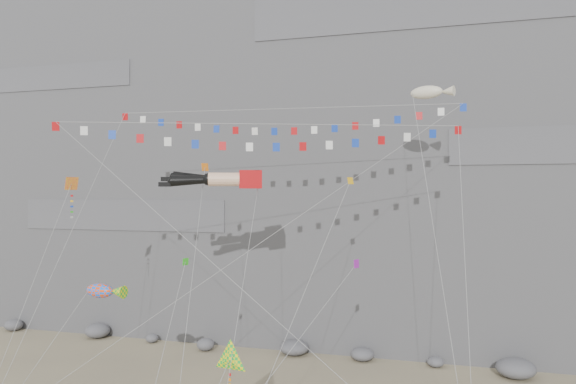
# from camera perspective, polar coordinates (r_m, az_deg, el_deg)

# --- Properties ---
(cliff) EXTENTS (80.00, 28.00, 50.00)m
(cliff) POSITION_cam_1_polar(r_m,az_deg,el_deg) (64.53, 4.31, 9.59)
(cliff) COLOR slate
(cliff) RESTS_ON ground
(talus_boulders) EXTENTS (60.00, 3.00, 1.20)m
(talus_boulders) POSITION_cam_1_polar(r_m,az_deg,el_deg) (50.98, 0.63, -15.56)
(talus_boulders) COLOR slate
(talus_boulders) RESTS_ON ground
(legs_kite) EXTENTS (9.44, 15.67, 21.08)m
(legs_kite) POSITION_cam_1_polar(r_m,az_deg,el_deg) (39.25, -6.68, 1.26)
(legs_kite) COLOR #B70B0E
(legs_kite) RESTS_ON ground
(flag_banner_upper) EXTENTS (27.23, 14.91, 28.48)m
(flag_banner_upper) POSITION_cam_1_polar(r_m,az_deg,el_deg) (41.90, -0.43, 8.42)
(flag_banner_upper) COLOR #B70B0E
(flag_banner_upper) RESTS_ON ground
(flag_banner_lower) EXTENTS (24.73, 11.25, 23.42)m
(flag_banner_lower) POSITION_cam_1_polar(r_m,az_deg,el_deg) (35.96, -2.54, 6.88)
(flag_banner_lower) COLOR #B70B0E
(flag_banner_lower) RESTS_ON ground
(harlequin_kite) EXTENTS (2.33, 8.13, 16.52)m
(harlequin_kite) POSITION_cam_1_polar(r_m,az_deg,el_deg) (42.67, -21.15, 0.75)
(harlequin_kite) COLOR red
(harlequin_kite) RESTS_ON ground
(fish_windsock) EXTENTS (6.43, 4.99, 10.17)m
(fish_windsock) POSITION_cam_1_polar(r_m,az_deg,el_deg) (38.03, -18.60, -9.51)
(fish_windsock) COLOR #FF460D
(fish_windsock) RESTS_ON ground
(delta_kite) EXTENTS (2.22, 5.90, 7.56)m
(delta_kite) POSITION_cam_1_polar(r_m,az_deg,el_deg) (31.73, -5.97, -16.61)
(delta_kite) COLOR yellow
(delta_kite) RESTS_ON ground
(blimp_windsock) EXTENTS (4.73, 13.56, 24.84)m
(blimp_windsock) POSITION_cam_1_polar(r_m,az_deg,el_deg) (41.52, 13.89, 9.71)
(blimp_windsock) COLOR beige
(blimp_windsock) RESTS_ON ground
(small_kite_a) EXTENTS (4.37, 12.84, 20.44)m
(small_kite_a) POSITION_cam_1_polar(r_m,az_deg,el_deg) (40.35, -8.47, 2.17)
(small_kite_a) COLOR orange
(small_kite_a) RESTS_ON ground
(small_kite_b) EXTENTS (7.08, 11.18, 15.64)m
(small_kite_b) POSITION_cam_1_polar(r_m,az_deg,el_deg) (36.45, 6.79, -7.48)
(small_kite_b) COLOR purple
(small_kite_b) RESTS_ON ground
(small_kite_c) EXTENTS (2.46, 10.31, 14.01)m
(small_kite_c) POSITION_cam_1_polar(r_m,az_deg,el_deg) (35.93, -10.47, -7.40)
(small_kite_c) COLOR green
(small_kite_c) RESTS_ON ground
(small_kite_d) EXTENTS (4.59, 12.80, 19.73)m
(small_kite_d) POSITION_cam_1_polar(r_m,az_deg,el_deg) (37.00, 6.12, 0.54)
(small_kite_d) COLOR gold
(small_kite_d) RESTS_ON ground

